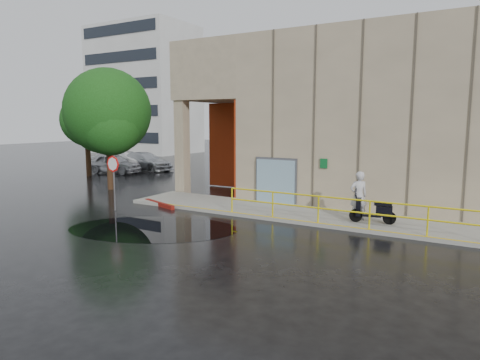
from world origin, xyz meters
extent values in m
plane|color=black|center=(0.00, 0.00, 0.00)|extent=(120.00, 120.00, 0.00)
cube|color=gray|center=(4.00, 4.50, 0.07)|extent=(20.00, 3.00, 0.15)
cube|color=gray|center=(6.00, 11.00, 4.00)|extent=(16.00, 10.00, 8.00)
cube|color=gray|center=(-4.00, 11.00, 6.50)|extent=(4.00, 10.00, 3.00)
cube|color=gray|center=(-5.60, 6.40, 2.50)|extent=(0.60, 0.60, 5.00)
cube|color=#9A2E0E|center=(-4.00, 9.50, 2.50)|extent=(3.80, 0.15, 4.90)
cube|color=#9A2E0E|center=(-2.05, 7.75, 2.50)|extent=(0.10, 3.50, 4.90)
cube|color=#83A0B3|center=(0.20, 5.88, 1.15)|extent=(1.90, 0.10, 2.00)
cube|color=slate|center=(0.20, 5.96, 1.15)|extent=(2.10, 0.06, 2.20)
cube|color=#0C5A26|center=(2.50, 5.94, 2.10)|extent=(0.32, 0.04, 0.42)
cylinder|color=yellow|center=(4.25, 3.15, 1.15)|extent=(9.50, 0.06, 0.06)
cylinder|color=yellow|center=(4.25, 3.15, 0.70)|extent=(9.50, 0.06, 0.06)
cube|color=beige|center=(-28.00, 28.00, 7.50)|extent=(12.00, 8.00, 15.00)
imported|color=silver|center=(4.49, 4.29, 1.10)|extent=(0.82, 0.79, 1.90)
cylinder|color=black|center=(4.49, 3.97, 0.39)|extent=(0.49, 0.18, 0.48)
cylinder|color=black|center=(5.69, 4.18, 0.39)|extent=(0.49, 0.18, 0.48)
cylinder|color=slate|center=(-5.50, 1.38, 1.06)|extent=(0.07, 0.07, 2.12)
cylinder|color=red|center=(-5.50, 1.35, 2.07)|extent=(0.73, 0.07, 0.73)
cylinder|color=white|center=(-5.50, 1.32, 2.07)|extent=(0.58, 0.03, 0.58)
cube|color=maroon|center=(-4.45, 3.10, 0.09)|extent=(2.32, 0.96, 0.18)
cube|color=black|center=(-1.86, -0.24, 0.00)|extent=(7.34, 6.08, 0.01)
imported|color=#AFB0B7|center=(-15.52, 10.89, 0.72)|extent=(4.34, 2.07, 1.43)
imported|color=silver|center=(-16.96, 12.73, 0.74)|extent=(4.69, 2.46, 1.47)
imported|color=silver|center=(-14.86, 13.50, 0.71)|extent=(4.97, 2.14, 1.42)
cylinder|color=#302010|center=(-10.10, 5.43, 1.49)|extent=(0.36, 0.36, 2.99)
sphere|color=#1D4D19|center=(-10.10, 5.43, 4.45)|extent=(4.87, 4.87, 4.87)
sphere|color=#1D4D19|center=(-9.50, 5.05, 3.72)|extent=(3.41, 3.41, 3.41)
cylinder|color=#302010|center=(-15.84, 8.77, 1.45)|extent=(0.36, 0.36, 2.91)
sphere|color=#21541B|center=(-15.84, 8.77, 3.98)|extent=(3.57, 3.57, 3.57)
sphere|color=#21541B|center=(-15.27, 8.17, 3.45)|extent=(2.50, 2.50, 2.50)
camera|label=1|loc=(8.67, -11.94, 3.99)|focal=32.00mm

